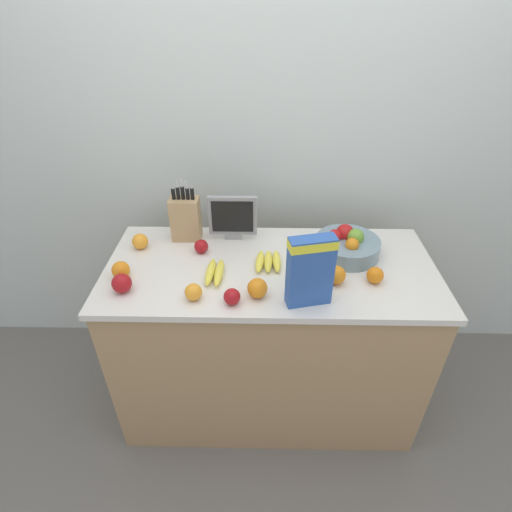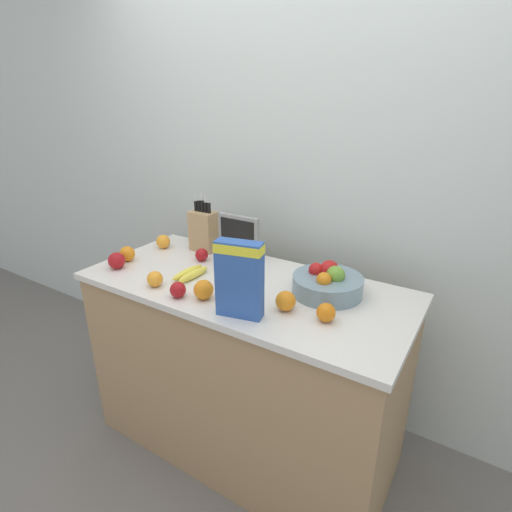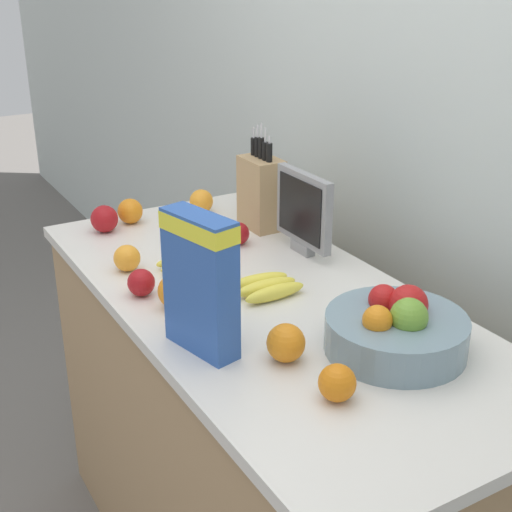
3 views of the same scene
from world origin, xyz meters
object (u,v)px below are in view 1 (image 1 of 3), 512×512
fruit_bowl (347,245)px  banana_bunch_right (215,272)px  orange_mid_left (257,288)px  orange_front_left (140,241)px  orange_near_bowl (121,270)px  orange_front_right (336,275)px  orange_back_center (375,275)px  cereal_box (310,269)px  orange_mid_right (193,292)px  banana_bunch_left (268,261)px  apple_leftmost (232,297)px  small_monitor (233,217)px  apple_near_bananas (201,246)px  apple_rear (122,283)px  knife_block (186,218)px

fruit_bowl → banana_bunch_right: size_ratio=1.50×
orange_mid_left → orange_front_left: size_ratio=1.09×
orange_near_bowl → orange_front_right: bearing=-1.2°
banana_bunch_right → orange_back_center: bearing=-2.6°
cereal_box → orange_near_bowl: cereal_box is taller
cereal_box → orange_mid_right: cereal_box is taller
banana_bunch_left → apple_leftmost: (-0.15, -0.27, 0.02)m
orange_mid_left → orange_mid_right: orange_mid_left is taller
apple_leftmost → orange_near_bowl: (-0.49, 0.16, 0.00)m
small_monitor → orange_front_right: bearing=-37.1°
fruit_bowl → orange_front_right: (-0.08, -0.22, -0.01)m
apple_leftmost → apple_near_bananas: 0.40m
banana_bunch_left → apple_leftmost: size_ratio=2.52×
orange_front_left → orange_mid_right: 0.48m
orange_mid_left → small_monitor: bearing=106.0°
orange_mid_left → orange_front_right: (0.33, 0.10, -0.00)m
orange_front_right → apple_rear: bearing=-175.2°
knife_block → small_monitor: 0.23m
banana_bunch_left → orange_front_right: (0.28, -0.12, 0.02)m
banana_bunch_left → orange_mid_right: 0.39m
apple_rear → orange_front_left: size_ratio=1.08×
orange_back_center → orange_near_bowl: size_ratio=0.93×
apple_leftmost → orange_back_center: 0.61m
banana_bunch_left → orange_back_center: bearing=-14.6°
orange_back_center → orange_front_left: size_ratio=0.95×
orange_back_center → orange_mid_right: 0.76m
orange_back_center → apple_leftmost: bearing=-166.0°
knife_block → orange_front_right: 0.77m
fruit_bowl → orange_mid_right: size_ratio=4.22×
apple_leftmost → orange_mid_right: bearing=171.5°
knife_block → cereal_box: size_ratio=1.06×
orange_back_center → cereal_box: bearing=-155.8°
orange_near_bowl → orange_mid_left: bearing=-11.0°
apple_near_bananas → small_monitor: bearing=41.3°
orange_near_bowl → banana_bunch_left: bearing=9.5°
small_monitor → orange_back_center: size_ratio=3.25×
knife_block → orange_mid_left: size_ratio=3.85×
orange_mid_right → apple_leftmost: bearing=-8.5°
orange_near_bowl → orange_mid_right: 0.36m
cereal_box → knife_block: bearing=126.7°
orange_front_right → orange_front_left: bearing=164.4°
apple_leftmost → apple_near_bananas: apple_leftmost is taller
banana_bunch_left → orange_back_center: (0.45, -0.12, 0.02)m
orange_front_left → orange_front_right: (0.90, -0.25, 0.00)m
knife_block → orange_back_center: knife_block is taller
apple_near_bananas → orange_mid_right: size_ratio=0.93×
orange_near_bowl → orange_mid_right: bearing=-22.4°
cereal_box → orange_front_left: size_ratio=3.94×
orange_back_center → orange_front_left: orange_front_left is taller
banana_bunch_right → orange_front_left: size_ratio=2.62×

